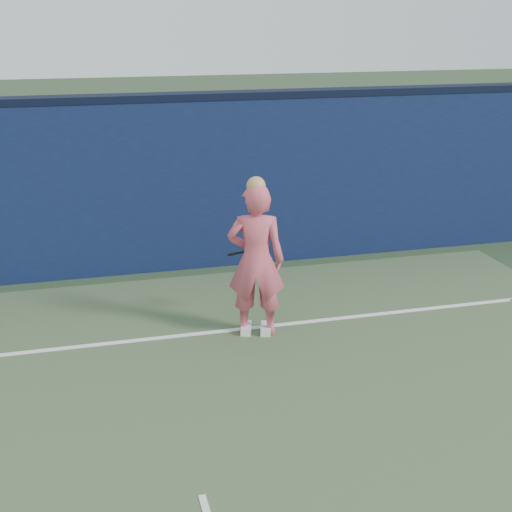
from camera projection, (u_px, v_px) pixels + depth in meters
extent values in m
cube|color=#0E133E|center=(132.00, 189.00, 10.37)|extent=(24.00, 0.40, 2.50)
cube|color=black|center=(126.00, 98.00, 9.94)|extent=(24.00, 0.42, 0.10)
imported|color=#D85467|center=(256.00, 261.00, 8.36)|extent=(0.78, 0.62, 1.86)
sphere|color=tan|center=(256.00, 186.00, 8.07)|extent=(0.22, 0.22, 0.22)
cube|color=white|center=(266.00, 329.00, 8.64)|extent=(0.20, 0.30, 0.10)
cube|color=white|center=(246.00, 328.00, 8.65)|extent=(0.20, 0.30, 0.10)
torus|color=black|center=(259.00, 249.00, 8.75)|extent=(0.29, 0.11, 0.29)
torus|color=gold|center=(259.00, 249.00, 8.75)|extent=(0.24, 0.08, 0.24)
cylinder|color=beige|center=(259.00, 249.00, 8.75)|extent=(0.24, 0.07, 0.24)
cylinder|color=black|center=(242.00, 252.00, 8.82)|extent=(0.25, 0.12, 0.10)
cylinder|color=black|center=(232.00, 254.00, 8.87)|extent=(0.12, 0.07, 0.06)
cube|color=white|center=(156.00, 338.00, 8.48)|extent=(11.00, 0.08, 0.01)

